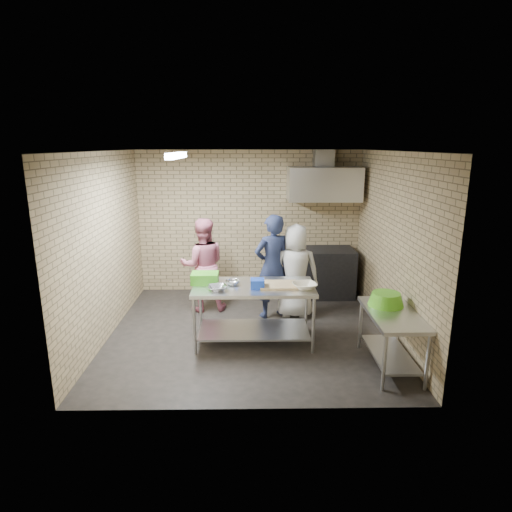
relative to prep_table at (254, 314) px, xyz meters
The scene contains 25 objects.
floor 0.54m from the prep_table, 100.35° to the left, with size 4.20×4.20×0.00m, color black.
ceiling 2.30m from the prep_table, 100.35° to the left, with size 4.20×4.20×0.00m, color black.
back_wall 2.51m from the prep_table, 91.48° to the left, with size 4.20×0.06×2.70m, color tan.
front_wall 1.91m from the prep_table, 92.06° to the right, with size 4.20×0.06×2.70m, color tan.
left_wall 2.37m from the prep_table, behind, with size 0.06×4.00×2.70m, color tan.
right_wall 2.26m from the prep_table, ahead, with size 0.06×4.00×2.70m, color tan.
prep_table is the anchor object (origin of this frame).
side_counter 1.90m from the prep_table, 23.91° to the right, with size 0.60×1.20×0.75m, color silver.
stove 2.36m from the prep_table, 56.90° to the left, with size 1.20×0.70×0.90m, color black.
range_hood 2.93m from the prep_table, 57.55° to the left, with size 1.30×0.60×0.60m, color silver.
hood_duct 3.30m from the prep_table, 59.37° to the left, with size 0.35×0.30×0.30m, color #A5A8AD.
wall_shelf 3.11m from the prep_table, 54.37° to the left, with size 0.80×0.20×0.04m, color #3F2B19.
fluorescent_fixture 2.47m from the prep_table, 162.78° to the left, with size 0.10×1.25×0.08m, color white.
green_crate 0.87m from the prep_table, behind, with size 0.38×0.29×0.15m, color green.
blue_tub 0.50m from the prep_table, 63.43° to the right, with size 0.19×0.19×0.12m, color #173CB0.
cutting_board 0.56m from the prep_table, ahead, with size 0.52×0.40×0.03m, color tan.
mixing_bowl_a 0.71m from the prep_table, 158.20° to the right, with size 0.27×0.27×0.07m, color #A9ABB0.
mixing_bowl_b 0.55m from the prep_table, behind, with size 0.20×0.20×0.06m, color silver.
ceramic_bowl 0.86m from the prep_table, 12.09° to the right, with size 0.33×0.33×0.08m, color beige.
green_basin 1.84m from the prep_table, 16.87° to the right, with size 0.46×0.46×0.17m, color #59C626, non-canonical shape.
bottle_red 3.05m from the prep_table, 58.87° to the left, with size 0.07×0.07×0.18m, color #B22619.
bottle_green 3.24m from the prep_table, 51.89° to the left, with size 0.06×0.06×0.15m, color green.
man_navy 1.10m from the prep_table, 72.14° to the left, with size 0.63×0.41×1.72m, color #151D36.
woman_pink 1.58m from the prep_table, 123.68° to the left, with size 0.78×0.61×1.60m, color #C3677E.
woman_white 1.24m from the prep_table, 54.30° to the left, with size 0.76×0.49×1.55m, color silver.
Camera 1 is at (0.00, -6.12, 2.78)m, focal length 30.26 mm.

